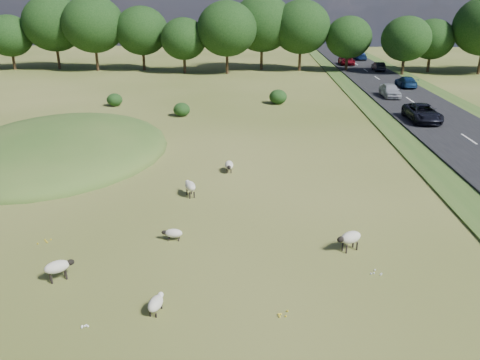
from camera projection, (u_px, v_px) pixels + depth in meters
The scene contains 17 objects.
ground at pixel (225, 127), 42.30m from camera, with size 160.00×160.00×0.00m, color #44541A.
mound at pixel (60, 152), 35.31m from camera, with size 16.00×20.00×4.00m, color #33561E.
road at pixel (415, 105), 50.79m from camera, with size 8.00×150.00×0.25m, color black.
treeline at pixel (234, 29), 73.04m from camera, with size 96.28×14.66×11.70m.
shrubs at pixel (207, 101), 49.68m from camera, with size 19.47×8.06×1.59m.
sheep_0 at pixel (229, 165), 30.99m from camera, with size 0.63×1.29×0.73m.
sheep_1 at pixel (58, 267), 18.88m from camera, with size 1.20×1.01×0.87m.
sheep_2 at pixel (173, 233), 22.14m from camera, with size 0.99×0.44×0.58m.
sheep_3 at pixel (156, 303), 16.98m from camera, with size 0.63×1.12×0.62m.
sheep_4 at pixel (350, 238), 21.10m from camera, with size 1.32×1.04×0.94m.
sheep_5 at pixel (190, 186), 27.05m from camera, with size 0.93×1.31×0.91m.
car_0 at pixel (378, 66), 74.40m from camera, with size 1.43×4.09×1.35m, color black.
car_1 at pixel (406, 82), 60.21m from camera, with size 1.91×4.70×1.36m, color navy.
car_2 at pixel (347, 61), 81.31m from camera, with size 2.33×5.06×1.41m, color maroon.
car_4 at pixel (390, 90), 53.91m from camera, with size 1.81×4.50×1.53m, color #B6B8BE.
car_5 at pixel (423, 113), 43.07m from camera, with size 2.53×5.49×1.52m, color black.
car_6 at pixel (360, 56), 88.37m from camera, with size 1.98×4.87×1.41m, color navy.
Camera 1 is at (3.07, -21.13, 10.65)m, focal length 35.00 mm.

